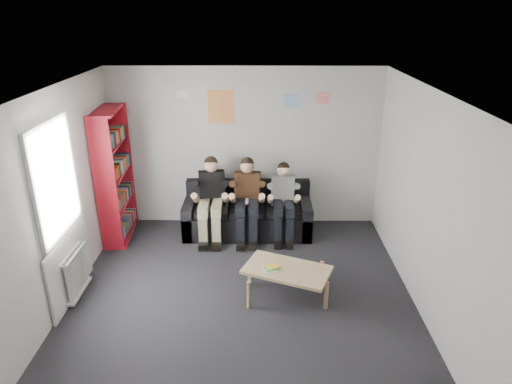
# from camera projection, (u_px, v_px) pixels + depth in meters

# --- Properties ---
(room_shell) EXTENTS (5.00, 5.00, 5.00)m
(room_shell) POSITION_uv_depth(u_px,v_px,m) (240.00, 210.00, 5.36)
(room_shell) COLOR black
(room_shell) RESTS_ON ground
(sofa) EXTENTS (2.11, 0.86, 0.81)m
(sofa) POSITION_uv_depth(u_px,v_px,m) (248.00, 215.00, 7.71)
(sofa) COLOR black
(sofa) RESTS_ON ground
(bookshelf) EXTENTS (0.32, 0.96, 2.14)m
(bookshelf) POSITION_uv_depth(u_px,v_px,m) (115.00, 176.00, 7.23)
(bookshelf) COLOR maroon
(bookshelf) RESTS_ON ground
(coffee_table) EXTENTS (1.08, 0.60, 0.43)m
(coffee_table) POSITION_uv_depth(u_px,v_px,m) (287.00, 272.00, 5.90)
(coffee_table) COLOR tan
(coffee_table) RESTS_ON ground
(game_cases) EXTENTS (0.21, 0.18, 0.04)m
(game_cases) POSITION_uv_depth(u_px,v_px,m) (272.00, 268.00, 5.85)
(game_cases) COLOR white
(game_cases) RESTS_ON coffee_table
(person_left) EXTENTS (0.42, 0.90, 1.34)m
(person_left) POSITION_uv_depth(u_px,v_px,m) (211.00, 200.00, 7.39)
(person_left) COLOR black
(person_left) RESTS_ON sofa
(person_middle) EXTENTS (0.41, 0.88, 1.32)m
(person_middle) POSITION_uv_depth(u_px,v_px,m) (247.00, 200.00, 7.39)
(person_middle) COLOR #492E18
(person_middle) RESTS_ON sofa
(person_right) EXTENTS (0.37, 0.80, 1.24)m
(person_right) POSITION_uv_depth(u_px,v_px,m) (283.00, 202.00, 7.40)
(person_right) COLOR white
(person_right) RESTS_ON sofa
(radiator) EXTENTS (0.10, 0.64, 0.60)m
(radiator) POSITION_uv_depth(u_px,v_px,m) (77.00, 273.00, 5.94)
(radiator) COLOR silver
(radiator) RESTS_ON ground
(window) EXTENTS (0.05, 1.30, 2.36)m
(window) POSITION_uv_depth(u_px,v_px,m) (63.00, 226.00, 5.69)
(window) COLOR white
(window) RESTS_ON room_shell
(poster_large) EXTENTS (0.42, 0.01, 0.55)m
(poster_large) POSITION_uv_depth(u_px,v_px,m) (221.00, 107.00, 7.40)
(poster_large) COLOR #E3C450
(poster_large) RESTS_ON room_shell
(poster_blue) EXTENTS (0.25, 0.01, 0.20)m
(poster_blue) POSITION_uv_depth(u_px,v_px,m) (292.00, 101.00, 7.35)
(poster_blue) COLOR #46A6EE
(poster_blue) RESTS_ON room_shell
(poster_pink) EXTENTS (0.22, 0.01, 0.18)m
(poster_pink) POSITION_uv_depth(u_px,v_px,m) (323.00, 98.00, 7.33)
(poster_pink) COLOR #E346AE
(poster_pink) RESTS_ON room_shell
(poster_sign) EXTENTS (0.20, 0.01, 0.14)m
(poster_sign) POSITION_uv_depth(u_px,v_px,m) (183.00, 95.00, 7.33)
(poster_sign) COLOR white
(poster_sign) RESTS_ON room_shell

